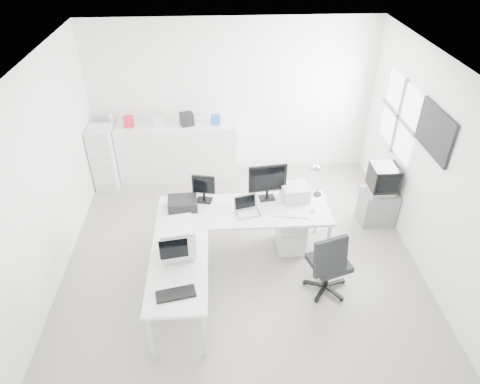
{
  "coord_description": "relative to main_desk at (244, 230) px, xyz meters",
  "views": [
    {
      "loc": [
        -0.29,
        -4.62,
        4.35
      ],
      "look_at": [
        0.0,
        0.2,
        1.0
      ],
      "focal_mm": 32.0,
      "sensor_mm": 36.0,
      "label": 1
    }
  ],
  "objects": [
    {
      "name": "floor",
      "position": [
        -0.05,
        -0.12,
        -0.38
      ],
      "size": [
        5.0,
        5.0,
        0.01
      ],
      "primitive_type": "cube",
      "color": "beige",
      "rests_on": "ground"
    },
    {
      "name": "ceiling",
      "position": [
        -0.05,
        -0.12,
        2.42
      ],
      "size": [
        5.0,
        5.0,
        0.01
      ],
      "primitive_type": "cube",
      "color": "white",
      "rests_on": "back_wall"
    },
    {
      "name": "back_wall",
      "position": [
        -0.05,
        2.38,
        1.02
      ],
      "size": [
        5.0,
        0.02,
        2.8
      ],
      "primitive_type": "cube",
      "color": "white",
      "rests_on": "floor"
    },
    {
      "name": "left_wall",
      "position": [
        -2.55,
        -0.12,
        1.02
      ],
      "size": [
        0.02,
        5.0,
        2.8
      ],
      "primitive_type": "cube",
      "color": "white",
      "rests_on": "floor"
    },
    {
      "name": "right_wall",
      "position": [
        2.45,
        -0.12,
        1.02
      ],
      "size": [
        0.02,
        5.0,
        2.8
      ],
      "primitive_type": "cube",
      "color": "white",
      "rests_on": "floor"
    },
    {
      "name": "window",
      "position": [
        2.43,
        1.08,
        1.23
      ],
      "size": [
        0.02,
        1.2,
        1.1
      ],
      "primitive_type": null,
      "color": "white",
      "rests_on": "right_wall"
    },
    {
      "name": "wall_picture",
      "position": [
        2.42,
        -0.02,
        1.52
      ],
      "size": [
        0.04,
        0.9,
        0.6
      ],
      "primitive_type": null,
      "color": "black",
      "rests_on": "right_wall"
    },
    {
      "name": "main_desk",
      "position": [
        0.0,
        0.0,
        0.0
      ],
      "size": [
        2.4,
        0.8,
        0.75
      ],
      "primitive_type": null,
      "color": "white",
      "rests_on": "floor"
    },
    {
      "name": "side_desk",
      "position": [
        -0.85,
        -1.1,
        0.0
      ],
      "size": [
        0.7,
        1.4,
        0.75
      ],
      "primitive_type": null,
      "color": "white",
      "rests_on": "floor"
    },
    {
      "name": "drawer_pedestal",
      "position": [
        0.7,
        0.05,
        -0.08
      ],
      "size": [
        0.4,
        0.5,
        0.6
      ],
      "primitive_type": "cube",
      "color": "white",
      "rests_on": "floor"
    },
    {
      "name": "inkjet_printer",
      "position": [
        -0.85,
        0.1,
        0.45
      ],
      "size": [
        0.42,
        0.34,
        0.14
      ],
      "primitive_type": "cube",
      "rotation": [
        0.0,
        0.0,
        0.06
      ],
      "color": "black",
      "rests_on": "main_desk"
    },
    {
      "name": "lcd_monitor_small",
      "position": [
        -0.55,
        0.25,
        0.58
      ],
      "size": [
        0.36,
        0.25,
        0.41
      ],
      "primitive_type": null,
      "rotation": [
        0.0,
        0.0,
        -0.22
      ],
      "color": "black",
      "rests_on": "main_desk"
    },
    {
      "name": "lcd_monitor_large",
      "position": [
        0.35,
        0.25,
        0.66
      ],
      "size": [
        0.57,
        0.28,
        0.57
      ],
      "primitive_type": null,
      "rotation": [
        0.0,
        0.0,
        0.12
      ],
      "color": "black",
      "rests_on": "main_desk"
    },
    {
      "name": "laptop",
      "position": [
        0.05,
        -0.1,
        0.47
      ],
      "size": [
        0.37,
        0.37,
        0.2
      ],
      "primitive_type": null,
      "rotation": [
        0.0,
        0.0,
        0.26
      ],
      "color": "#B7B7BA",
      "rests_on": "main_desk"
    },
    {
      "name": "white_keyboard",
      "position": [
        0.65,
        -0.15,
        0.39
      ],
      "size": [
        0.49,
        0.22,
        0.02
      ],
      "primitive_type": "cube",
      "rotation": [
        0.0,
        0.0,
        -0.17
      ],
      "color": "white",
      "rests_on": "main_desk"
    },
    {
      "name": "white_mouse",
      "position": [
        0.95,
        -0.1,
        0.41
      ],
      "size": [
        0.07,
        0.07,
        0.07
      ],
      "primitive_type": "sphere",
      "color": "white",
      "rests_on": "main_desk"
    },
    {
      "name": "laser_printer",
      "position": [
        0.75,
        0.22,
        0.48
      ],
      "size": [
        0.42,
        0.37,
        0.22
      ],
      "primitive_type": "cube",
      "rotation": [
        0.0,
        0.0,
        0.13
      ],
      "color": "silver",
      "rests_on": "main_desk"
    },
    {
      "name": "desk_lamp",
      "position": [
        1.1,
        0.3,
        0.59
      ],
      "size": [
        0.16,
        0.16,
        0.43
      ],
      "primitive_type": null,
      "rotation": [
        0.0,
        0.0,
        -0.11
      ],
      "color": "silver",
      "rests_on": "main_desk"
    },
    {
      "name": "crt_monitor",
      "position": [
        -0.85,
        -0.85,
        0.63
      ],
      "size": [
        0.5,
        0.5,
        0.5
      ],
      "primitive_type": null,
      "rotation": [
        0.0,
        0.0,
        0.15
      ],
      "color": "#B7B7BA",
      "rests_on": "side_desk"
    },
    {
      "name": "black_keyboard",
      "position": [
        -0.85,
        -1.5,
        0.39
      ],
      "size": [
        0.46,
        0.25,
        0.03
      ],
      "primitive_type": "cube",
      "rotation": [
        0.0,
        0.0,
        0.2
      ],
      "color": "black",
      "rests_on": "side_desk"
    },
    {
      "name": "office_chair",
      "position": [
        1.05,
        -0.83,
        0.15
      ],
      "size": [
        0.76,
        0.76,
        1.04
      ],
      "primitive_type": null,
      "rotation": [
        0.0,
        0.0,
        0.31
      ],
      "color": "#242629",
      "rests_on": "floor"
    },
    {
      "name": "tv_cabinet",
      "position": [
        2.17,
        0.57,
        -0.09
      ],
      "size": [
        0.52,
        0.43,
        0.57
      ],
      "primitive_type": "cube",
      "color": "slate",
      "rests_on": "floor"
    },
    {
      "name": "crt_tv",
      "position": [
        2.17,
        0.57,
        0.42
      ],
      "size": [
        0.5,
        0.48,
        0.45
      ],
      "primitive_type": null,
      "color": "black",
      "rests_on": "tv_cabinet"
    },
    {
      "name": "sideboard",
      "position": [
        -1.06,
        2.12,
        0.15
      ],
      "size": [
        2.12,
        0.53,
        1.06
      ],
      "primitive_type": "cube",
      "color": "white",
      "rests_on": "floor"
    },
    {
      "name": "clutter_box_a",
      "position": [
        -1.86,
        2.12,
        0.77
      ],
      "size": [
        0.21,
        0.19,
        0.17
      ],
      "primitive_type": "cube",
      "rotation": [
        0.0,
        0.0,
        0.25
      ],
      "color": "red",
      "rests_on": "sideboard"
    },
    {
      "name": "clutter_box_b",
      "position": [
        -1.36,
        2.12,
        0.76
      ],
      "size": [
        0.16,
        0.14,
        0.15
      ],
      "primitive_type": "cube",
      "rotation": [
        0.0,
        0.0,
        -0.08
      ],
      "color": "white",
      "rests_on": "sideboard"
    },
    {
      "name": "clutter_box_c",
      "position": [
        -0.86,
        2.12,
        0.79
      ],
      "size": [
        0.27,
        0.25,
        0.22
      ],
      "primitive_type": "cube",
      "rotation": [
        0.0,
        0.0,
        0.32
      ],
      "color": "black",
      "rests_on": "sideboard"
    },
    {
      "name": "clutter_box_d",
      "position": [
        -0.36,
        2.12,
        0.76
      ],
      "size": [
        0.16,
        0.14,
        0.15
      ],
      "primitive_type": "cube",
      "rotation": [
        0.0,
        0.0,
        0.03
      ],
      "color": "blue",
      "rests_on": "sideboard"
    },
    {
      "name": "clutter_bottle",
      "position": [
        -2.16,
        2.16,
        0.79
      ],
      "size": [
        0.07,
        0.07,
        0.22
      ],
      "primitive_type": "cylinder",
      "color": "white",
      "rests_on": "sideboard"
    },
    {
      "name": "filing_cabinet",
      "position": [
        -2.33,
        1.89,
        0.19
      ],
      "size": [
        0.4,
        0.47,
        1.14
      ],
      "primitive_type": "cube",
      "color": "white",
      "rests_on": "floor"
    }
  ]
}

